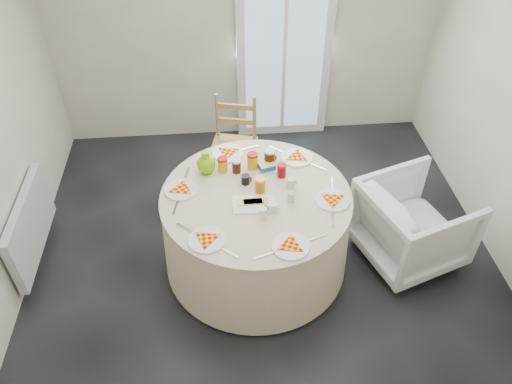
{
  "coord_description": "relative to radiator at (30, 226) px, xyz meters",
  "views": [
    {
      "loc": [
        -0.33,
        -2.89,
        3.32
      ],
      "look_at": [
        -0.07,
        -0.02,
        0.8
      ],
      "focal_mm": 35.0,
      "sensor_mm": 36.0,
      "label": 1
    }
  ],
  "objects": [
    {
      "name": "table",
      "position": [
        1.87,
        -0.22,
        -0.01
      ],
      "size": [
        1.54,
        1.54,
        0.78
      ],
      "primitive_type": "cylinder",
      "color": "beige",
      "rests_on": "floor"
    },
    {
      "name": "floor",
      "position": [
        1.94,
        -0.2,
        -0.38
      ],
      "size": [
        4.0,
        4.0,
        0.0
      ],
      "primitive_type": "plane",
      "color": "black",
      "rests_on": "ground"
    },
    {
      "name": "wall_back",
      "position": [
        1.94,
        1.8,
        0.92
      ],
      "size": [
        4.0,
        0.02,
        2.6
      ],
      "primitive_type": "cube",
      "color": "#BCB5A3",
      "rests_on": "floor"
    },
    {
      "name": "glass_door",
      "position": [
        2.34,
        1.75,
        0.67
      ],
      "size": [
        1.0,
        0.08,
        2.1
      ],
      "primitive_type": "cube",
      "color": "silver",
      "rests_on": "floor"
    },
    {
      "name": "jar_cluster",
      "position": [
        1.85,
        0.05,
        0.44
      ],
      "size": [
        0.6,
        0.46,
        0.16
      ],
      "primitive_type": null,
      "rotation": [
        0.0,
        0.0,
        -0.42
      ],
      "color": "#AD4D1E",
      "rests_on": "table"
    },
    {
      "name": "mugs_glasses",
      "position": [
        1.98,
        -0.19,
        0.43
      ],
      "size": [
        0.65,
        0.65,
        0.09
      ],
      "primitive_type": null,
      "rotation": [
        0.0,
        0.0,
        0.32
      ],
      "color": "gray",
      "rests_on": "table"
    },
    {
      "name": "green_pitcher",
      "position": [
        1.49,
        0.1,
        0.49
      ],
      "size": [
        0.2,
        0.2,
        0.2
      ],
      "primitive_type": null,
      "rotation": [
        0.0,
        0.0,
        0.36
      ],
      "color": "#74BE07",
      "rests_on": "table"
    },
    {
      "name": "armchair",
      "position": [
        3.19,
        -0.25,
        0.01
      ],
      "size": [
        0.95,
        0.98,
        0.81
      ],
      "primitive_type": "imported",
      "rotation": [
        0.0,
        0.0,
        1.91
      ],
      "color": "white",
      "rests_on": "floor"
    },
    {
      "name": "cheese_platter",
      "position": [
        1.84,
        -0.33,
        0.39
      ],
      "size": [
        0.32,
        0.21,
        0.04
      ],
      "primitive_type": null,
      "rotation": [
        0.0,
        0.0,
        -0.03
      ],
      "color": "white",
      "rests_on": "table"
    },
    {
      "name": "butter_tub",
      "position": [
        1.99,
        0.1,
        0.41
      ],
      "size": [
        0.15,
        0.13,
        0.05
      ],
      "primitive_type": "cube",
      "rotation": [
        0.0,
        0.0,
        0.3
      ],
      "color": "#057AB5",
      "rests_on": "table"
    },
    {
      "name": "wooden_chair",
      "position": [
        1.74,
        0.84,
        0.09
      ],
      "size": [
        0.5,
        0.49,
        0.95
      ],
      "primitive_type": null,
      "rotation": [
        0.0,
        0.0,
        -0.23
      ],
      "color": "#A88844",
      "rests_on": "floor"
    },
    {
      "name": "place_settings",
      "position": [
        1.87,
        -0.22,
        0.39
      ],
      "size": [
        1.83,
        1.83,
        0.03
      ],
      "primitive_type": null,
      "rotation": [
        0.0,
        0.0,
        0.33
      ],
      "color": "white",
      "rests_on": "table"
    },
    {
      "name": "radiator",
      "position": [
        0.0,
        0.0,
        0.0
      ],
      "size": [
        0.07,
        1.0,
        0.55
      ],
      "primitive_type": "cube",
      "color": "silver",
      "rests_on": "floor"
    }
  ]
}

